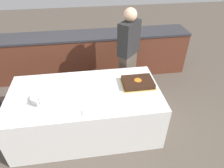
# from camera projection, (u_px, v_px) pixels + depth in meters

# --- Properties ---
(ground_plane) EXTENTS (14.00, 14.00, 0.00)m
(ground_plane) POSITION_uv_depth(u_px,v_px,m) (88.00, 128.00, 3.22)
(ground_plane) COLOR brown
(back_counter) EXTENTS (4.40, 0.58, 0.92)m
(back_counter) POSITION_uv_depth(u_px,v_px,m) (83.00, 55.00, 4.24)
(back_counter) COLOR #5B2D1E
(back_counter) RESTS_ON ground_plane
(dining_table) EXTENTS (2.13, 1.09, 0.74)m
(dining_table) POSITION_uv_depth(u_px,v_px,m) (86.00, 111.00, 3.00)
(dining_table) COLOR silver
(dining_table) RESTS_ON ground_plane
(cake) EXTENTS (0.48, 0.36, 0.08)m
(cake) POSITION_uv_depth(u_px,v_px,m) (138.00, 82.00, 2.91)
(cake) COLOR gold
(cake) RESTS_ON dining_table
(plate_stack) EXTENTS (0.21, 0.21, 0.05)m
(plate_stack) POSITION_uv_depth(u_px,v_px,m) (39.00, 98.00, 2.64)
(plate_stack) COLOR white
(plate_stack) RESTS_ON dining_table
(wine_glass) EXTENTS (0.06, 0.06, 0.19)m
(wine_glass) POSITION_uv_depth(u_px,v_px,m) (40.00, 101.00, 2.45)
(wine_glass) COLOR white
(wine_glass) RESTS_ON dining_table
(side_plate_near_cake) EXTENTS (0.18, 0.18, 0.00)m
(side_plate_near_cake) POSITION_uv_depth(u_px,v_px,m) (128.00, 73.00, 3.18)
(side_plate_near_cake) COLOR white
(side_plate_near_cake) RESTS_ON dining_table
(utensil_pile) EXTENTS (0.15, 0.09, 0.02)m
(utensil_pile) POSITION_uv_depth(u_px,v_px,m) (89.00, 113.00, 2.44)
(utensil_pile) COLOR white
(utensil_pile) RESTS_ON dining_table
(person_cutting_cake) EXTENTS (0.42, 0.42, 1.64)m
(person_cutting_cake) POSITION_uv_depth(u_px,v_px,m) (128.00, 55.00, 3.42)
(person_cutting_cake) COLOR #4C4238
(person_cutting_cake) RESTS_ON ground_plane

